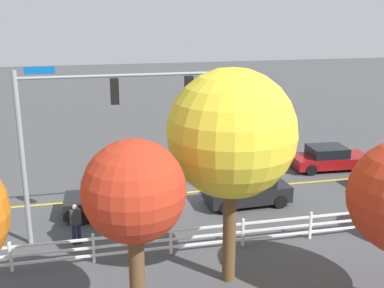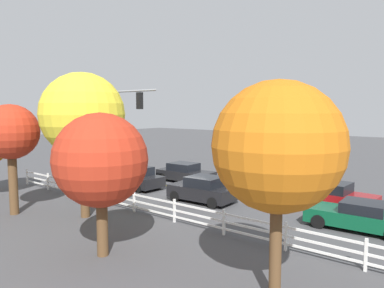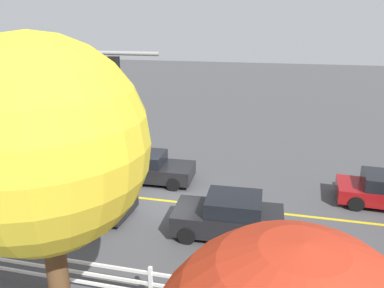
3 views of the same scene
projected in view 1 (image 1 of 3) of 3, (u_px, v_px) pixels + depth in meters
ground_plane at (175, 193)px, 24.34m from camera, size 120.00×120.00×0.00m
lane_center_stripe at (250, 187)px, 25.19m from camera, size 28.00×0.16×0.01m
signal_assembly at (87, 119)px, 18.38m from camera, size 8.03×0.37×7.03m
car_0 at (329, 158)px, 27.91m from camera, size 4.62×2.25×1.37m
car_2 at (141, 171)px, 25.61m from camera, size 4.52×2.08×1.44m
car_3 at (117, 199)px, 21.74m from camera, size 4.66×2.17×1.51m
car_4 at (248, 189)px, 22.89m from camera, size 4.03×2.15×1.54m
pedestrian at (76, 222)px, 18.89m from camera, size 0.46×0.36×1.69m
white_rail_fence at (277, 228)px, 19.12m from camera, size 26.10×0.10×1.15m
tree_3 at (134, 194)px, 12.86m from camera, size 2.85×2.85×5.78m
tree_4 at (232, 134)px, 15.22m from camera, size 4.20×4.20×7.35m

